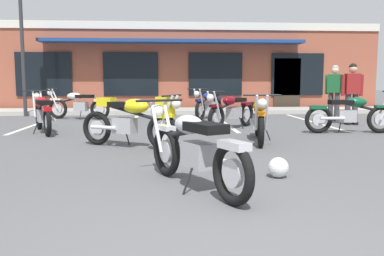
{
  "coord_description": "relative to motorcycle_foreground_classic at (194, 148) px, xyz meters",
  "views": [
    {
      "loc": [
        -0.45,
        -2.59,
        1.23
      ],
      "look_at": [
        -0.04,
        3.1,
        0.55
      ],
      "focal_mm": 38.03,
      "sensor_mm": 36.0,
      "label": 1
    }
  ],
  "objects": [
    {
      "name": "ground_plane",
      "position": [
        0.1,
        2.14,
        -0.46
      ],
      "size": [
        80.0,
        80.0,
        0.0
      ],
      "primitive_type": "plane",
      "color": "#515154"
    },
    {
      "name": "sidewalk_kerb",
      "position": [
        0.1,
        10.72,
        -0.39
      ],
      "size": [
        22.0,
        1.8,
        0.14
      ],
      "primitive_type": "cube",
      "color": "#A8A59E",
      "rests_on": "ground_plane"
    },
    {
      "name": "brick_storefront_building",
      "position": [
        0.1,
        14.6,
        1.29
      ],
      "size": [
        16.85,
        6.39,
        3.5
      ],
      "color": "brown",
      "rests_on": "ground_plane"
    },
    {
      "name": "painted_stall_lines",
      "position": [
        0.1,
        7.12,
        -0.46
      ],
      "size": [
        8.02,
        4.8,
        0.01
      ],
      "color": "silver",
      "rests_on": "ground_plane"
    },
    {
      "name": "motorcycle_foreground_classic",
      "position": [
        0.0,
        0.0,
        0.0
      ],
      "size": [
        1.2,
        1.95,
        0.98
      ],
      "color": "black",
      "rests_on": "ground_plane"
    },
    {
      "name": "motorcycle_red_sportbike",
      "position": [
        -3.0,
        8.44,
        0.0
      ],
      "size": [
        2.05,
        0.93,
        0.98
      ],
      "color": "black",
      "rests_on": "ground_plane"
    },
    {
      "name": "motorcycle_black_cruiser",
      "position": [
        -3.14,
        5.17,
        0.0
      ],
      "size": [
        1.12,
        1.99,
        0.98
      ],
      "color": "black",
      "rests_on": "ground_plane"
    },
    {
      "name": "motorcycle_silver_naked",
      "position": [
        3.98,
        4.52,
        0.0
      ],
      "size": [
        2.11,
        0.66,
        0.98
      ],
      "color": "black",
      "rests_on": "ground_plane"
    },
    {
      "name": "motorcycle_blue_standard",
      "position": [
        1.38,
        5.56,
        0.0
      ],
      "size": [
        1.58,
        1.72,
        0.98
      ],
      "color": "black",
      "rests_on": "ground_plane"
    },
    {
      "name": "motorcycle_green_cafe_racer",
      "position": [
        1.11,
        8.26,
        0.0
      ],
      "size": [
        1.27,
        1.91,
        0.98
      ],
      "color": "black",
      "rests_on": "ground_plane"
    },
    {
      "name": "motorcycle_orange_scrambler",
      "position": [
        -0.87,
        2.82,
        0.07
      ],
      "size": [
        1.89,
        1.3,
        0.98
      ],
      "color": "black",
      "rests_on": "ground_plane"
    },
    {
      "name": "motorcycle_cream_vintage",
      "position": [
        1.56,
        3.4,
        0.0
      ],
      "size": [
        0.77,
        2.09,
        0.98
      ],
      "color": "black",
      "rests_on": "ground_plane"
    },
    {
      "name": "person_in_black_shirt",
      "position": [
        4.83,
        6.3,
        0.49
      ],
      "size": [
        0.61,
        0.29,
        1.68
      ],
      "color": "black",
      "rests_on": "ground_plane"
    },
    {
      "name": "person_by_back_row",
      "position": [
        4.88,
        7.56,
        0.49
      ],
      "size": [
        0.49,
        0.5,
        1.68
      ],
      "color": "black",
      "rests_on": "ground_plane"
    },
    {
      "name": "helmet_on_pavement",
      "position": [
        1.1,
        0.42,
        -0.33
      ],
      "size": [
        0.26,
        0.26,
        0.26
      ],
      "color": "silver",
      "rests_on": "ground_plane"
    },
    {
      "name": "parking_lot_lamp_post",
      "position": [
        -4.99,
        9.52,
        2.95
      ],
      "size": [
        0.24,
        0.76,
        5.32
      ],
      "color": "#2D2D33",
      "rests_on": "ground_plane"
    }
  ]
}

